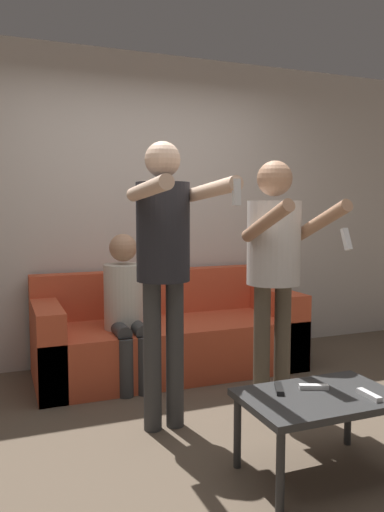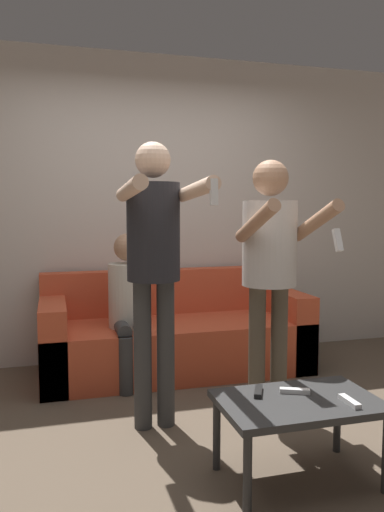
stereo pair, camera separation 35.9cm
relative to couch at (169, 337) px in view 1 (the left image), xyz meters
name	(u,v)px [view 1 (the left image)]	position (x,y,z in m)	size (l,w,h in m)	color
ground_plane	(218,437)	(-0.13, -1.28, -0.28)	(14.00, 14.00, 0.00)	brown
wall_back	(138,209)	(-0.13, 0.46, 1.07)	(6.40, 0.06, 2.70)	beige
couch	(169,337)	(0.00, 0.00, 0.00)	(2.17, 0.85, 0.81)	#C64C2D
person_standing_left	(164,250)	(-0.38, -1.06, 0.83)	(0.44, 0.79, 1.75)	#383838
person_standing_right	(275,255)	(0.38, -1.05, 0.77)	(0.47, 0.70, 1.66)	brown
person_seated	(126,303)	(-0.41, -0.19, 0.36)	(0.31, 0.53, 1.16)	#383838
coffee_table	(319,404)	(0.18, -1.84, 0.09)	(0.79, 0.50, 0.42)	#2D2D2D
remote_near	(369,395)	(0.39, -1.96, 0.15)	(0.04, 0.15, 0.02)	white
remote_mid	(314,387)	(0.20, -1.76, 0.15)	(0.15, 0.09, 0.02)	white
remote_far	(279,389)	(0.02, -1.72, 0.15)	(0.10, 0.15, 0.02)	black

